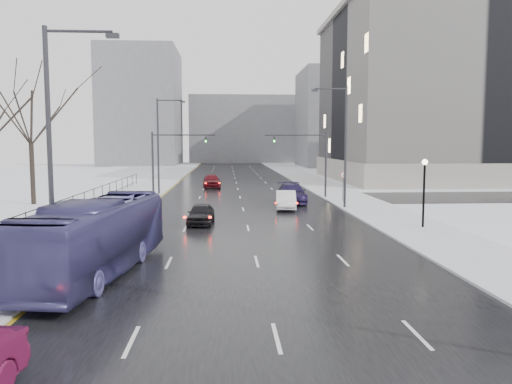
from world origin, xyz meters
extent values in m
cube|color=black|center=(0.00, 60.00, 0.02)|extent=(16.00, 150.00, 0.04)
cube|color=black|center=(0.00, 48.00, 0.02)|extent=(130.00, 10.00, 0.04)
cube|color=silver|center=(-10.50, 60.00, 0.08)|extent=(5.00, 150.00, 0.16)
cube|color=silver|center=(10.50, 60.00, 0.08)|extent=(5.00, 150.00, 0.16)
cube|color=white|center=(-20.00, 60.00, 0.06)|extent=(14.00, 150.00, 0.12)
cube|color=black|center=(-13.00, 30.00, 1.41)|extent=(0.04, 70.00, 0.05)
cube|color=black|center=(-13.00, 30.00, 0.41)|extent=(0.04, 70.00, 0.05)
cylinder|color=black|center=(-13.00, 30.00, 0.81)|extent=(0.06, 0.06, 1.30)
cylinder|color=#2D2D33|center=(8.40, 40.00, 5.00)|extent=(0.20, 0.20, 10.00)
cylinder|color=#2D2D33|center=(7.10, 40.00, 9.80)|extent=(2.60, 0.12, 0.12)
cube|color=#2D2D33|center=(5.80, 40.00, 9.65)|extent=(0.50, 0.25, 0.18)
cylinder|color=#2D2D33|center=(-8.40, 20.00, 5.00)|extent=(0.20, 0.20, 10.00)
cylinder|color=#2D2D33|center=(-7.10, 20.00, 9.80)|extent=(2.60, 0.12, 0.12)
cube|color=#2D2D33|center=(-5.80, 20.00, 9.65)|extent=(0.50, 0.25, 0.18)
cylinder|color=#2D2D33|center=(-8.40, 52.00, 5.00)|extent=(0.20, 0.20, 10.00)
cylinder|color=#2D2D33|center=(-7.10, 52.00, 9.80)|extent=(2.60, 0.12, 0.12)
cube|color=#2D2D33|center=(-5.80, 52.00, 9.65)|extent=(0.50, 0.25, 0.18)
cylinder|color=black|center=(11.00, 30.00, 2.16)|extent=(0.14, 0.14, 4.00)
sphere|color=#FFE5B2|center=(11.00, 30.00, 4.26)|extent=(0.36, 0.36, 0.36)
cylinder|color=#2D2D33|center=(8.40, 48.00, 3.25)|extent=(0.20, 0.20, 6.50)
cylinder|color=#2D2D33|center=(5.40, 48.00, 6.20)|extent=(6.00, 0.12, 0.12)
imported|color=#2D2D33|center=(3.30, 48.00, 5.60)|extent=(0.15, 0.18, 0.90)
sphere|color=#19FF33|center=(3.30, 47.85, 5.60)|extent=(0.16, 0.16, 0.16)
cylinder|color=#2D2D33|center=(-8.40, 48.00, 3.25)|extent=(0.20, 0.20, 6.50)
cylinder|color=#2D2D33|center=(-5.40, 48.00, 6.20)|extent=(6.00, 0.12, 0.12)
imported|color=#2D2D33|center=(-3.30, 48.00, 5.60)|extent=(0.15, 0.18, 0.90)
sphere|color=#19FF33|center=(-3.30, 47.85, 5.60)|extent=(0.16, 0.16, 0.16)
cylinder|color=#2D2D33|center=(9.20, 44.00, 1.41)|extent=(0.06, 0.06, 2.50)
cylinder|color=white|center=(9.20, 44.00, 2.56)|extent=(0.60, 0.03, 0.60)
torus|color=#B20C0C|center=(9.20, 44.00, 2.56)|extent=(0.58, 0.06, 0.58)
cube|color=gray|center=(35.00, 72.00, 12.00)|extent=(40.00, 30.00, 24.00)
cube|color=gray|center=(35.00, 72.00, 24.40)|extent=(41.00, 31.00, 0.80)
cube|color=gray|center=(35.00, 72.00, 1.50)|extent=(40.60, 30.60, 3.00)
cube|color=slate|center=(28.00, 115.00, 11.00)|extent=(24.00, 20.00, 22.00)
cube|color=slate|center=(-22.00, 125.00, 14.00)|extent=(18.00, 22.00, 28.00)
cube|color=slate|center=(4.00, 140.00, 9.00)|extent=(30.00, 18.00, 18.00)
imported|color=#3F3B72|center=(-6.73, 20.18, 1.60)|extent=(4.10, 11.44, 3.12)
imported|color=black|center=(-3.07, 32.78, 0.73)|extent=(1.88, 4.14, 1.38)
imported|color=white|center=(3.50, 39.93, 0.79)|extent=(2.01, 4.68, 1.50)
imported|color=#1E143D|center=(4.53, 44.24, 0.90)|extent=(2.57, 5.99, 1.72)
imported|color=#580F16|center=(-3.12, 59.87, 0.89)|extent=(2.37, 5.13, 1.70)
camera|label=1|loc=(-1.38, -0.38, 5.47)|focal=35.00mm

